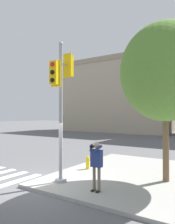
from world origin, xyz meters
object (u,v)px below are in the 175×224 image
Objects in this scene: person_photographer at (96,161)px; fire_hydrant at (88,163)px; street_tree at (165,72)px; traffic_signal_pole at (61,96)px.

person_photographer is 2.70× the size of fire_hydrant.
fire_hydrant is (-1.99, 2.49, -0.73)m from person_photographer.
street_tree is at bearing 55.25° from person_photographer.
street_tree is 10.10× the size of fire_hydrant.
person_photographer is at bearing -124.75° from street_tree.
traffic_signal_pole is at bearing -145.58° from street_tree.
traffic_signal_pole is at bearing 175.04° from person_photographer.
traffic_signal_pole reaches higher than fire_hydrant.
street_tree reaches higher than traffic_signal_pole.
traffic_signal_pole is 2.97m from person_photographer.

